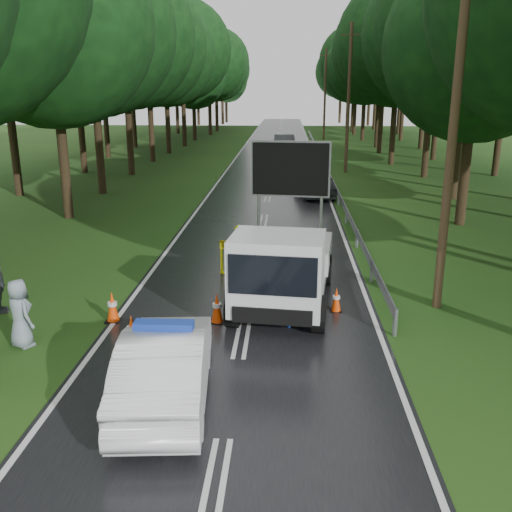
# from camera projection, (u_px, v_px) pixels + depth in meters

# --- Properties ---
(ground) EXTENTS (160.00, 160.00, 0.00)m
(ground) POSITION_uv_depth(u_px,v_px,m) (243.00, 332.00, 14.08)
(ground) COLOR #174112
(ground) RESTS_ON ground
(road) EXTENTS (7.00, 140.00, 0.02)m
(road) POSITION_uv_depth(u_px,v_px,m) (273.00, 168.00, 42.80)
(road) COLOR black
(road) RESTS_ON ground
(guardrail) EXTENTS (0.12, 60.06, 0.70)m
(guardrail) POSITION_uv_depth(u_px,v_px,m) (323.00, 162.00, 42.14)
(guardrail) COLOR gray
(guardrail) RESTS_ON ground
(utility_pole_near) EXTENTS (1.40, 0.24, 10.00)m
(utility_pole_near) POSITION_uv_depth(u_px,v_px,m) (454.00, 118.00, 14.29)
(utility_pole_near) COLOR #4B3622
(utility_pole_near) RESTS_ON ground
(utility_pole_mid) EXTENTS (1.40, 0.24, 10.00)m
(utility_pole_mid) POSITION_uv_depth(u_px,v_px,m) (349.00, 99.00, 39.18)
(utility_pole_mid) COLOR #4B3622
(utility_pole_mid) RESTS_ON ground
(utility_pole_far) EXTENTS (1.40, 0.24, 10.00)m
(utility_pole_far) POSITION_uv_depth(u_px,v_px,m) (325.00, 94.00, 64.08)
(utility_pole_far) COLOR #4B3622
(utility_pole_far) RESTS_ON ground
(police_sedan) EXTENTS (1.97, 4.60, 1.62)m
(police_sedan) POSITION_uv_depth(u_px,v_px,m) (166.00, 365.00, 10.84)
(police_sedan) COLOR white
(police_sedan) RESTS_ON ground
(work_truck) EXTENTS (2.97, 5.67, 4.34)m
(work_truck) POSITION_uv_depth(u_px,v_px,m) (283.00, 266.00, 15.39)
(work_truck) COLOR gray
(work_truck) RESTS_ON ground
(barrier) EXTENTS (2.52, 1.19, 1.14)m
(barrier) POSITION_uv_depth(u_px,v_px,m) (258.00, 254.00, 17.66)
(barrier) COLOR #FAF70D
(barrier) RESTS_ON ground
(officer) EXTENTS (0.71, 0.55, 1.73)m
(officer) POSITION_uv_depth(u_px,v_px,m) (239.00, 251.00, 17.90)
(officer) COLOR #E5EE0C
(officer) RESTS_ON ground
(civilian) EXTENTS (1.19, 1.08, 1.97)m
(civilian) POSITION_uv_depth(u_px,v_px,m) (304.00, 289.00, 14.20)
(civilian) COLOR #183AA0
(civilian) RESTS_ON ground
(bystander_right) EXTENTS (0.95, 0.91, 1.64)m
(bystander_right) POSITION_uv_depth(u_px,v_px,m) (20.00, 313.00, 13.10)
(bystander_right) COLOR gray
(bystander_right) RESTS_ON ground
(queue_car_first) EXTENTS (2.44, 4.76, 1.55)m
(queue_car_first) POSITION_uv_depth(u_px,v_px,m) (314.00, 182.00, 31.70)
(queue_car_first) COLOR #46494E
(queue_car_first) RESTS_ON ground
(queue_car_second) EXTENTS (1.98, 4.47, 1.27)m
(queue_car_second) POSITION_uv_depth(u_px,v_px,m) (303.00, 169.00, 37.51)
(queue_car_second) COLOR #A6A8AE
(queue_car_second) RESTS_ON ground
(queue_car_third) EXTENTS (2.91, 5.43, 1.45)m
(queue_car_third) POSITION_uv_depth(u_px,v_px,m) (305.00, 157.00, 43.21)
(queue_car_third) COLOR black
(queue_car_third) RESTS_ON ground
(queue_car_fourth) EXTENTS (2.16, 5.08, 1.63)m
(queue_car_fourth) POSITION_uv_depth(u_px,v_px,m) (285.00, 144.00, 52.79)
(queue_car_fourth) COLOR #44474C
(queue_car_fourth) RESTS_ON ground
(cone_near_left) EXTENTS (0.38, 0.38, 0.81)m
(cone_near_left) POSITION_uv_depth(u_px,v_px,m) (132.00, 332.00, 13.14)
(cone_near_left) COLOR black
(cone_near_left) RESTS_ON ground
(cone_center) EXTENTS (0.38, 0.38, 0.80)m
(cone_center) POSITION_uv_depth(u_px,v_px,m) (217.00, 309.00, 14.55)
(cone_center) COLOR black
(cone_center) RESTS_ON ground
(cone_far) EXTENTS (0.33, 0.33, 0.71)m
(cone_far) POSITION_uv_depth(u_px,v_px,m) (298.00, 281.00, 16.76)
(cone_far) COLOR black
(cone_far) RESTS_ON ground
(cone_left_mid) EXTENTS (0.39, 0.39, 0.82)m
(cone_left_mid) POSITION_uv_depth(u_px,v_px,m) (112.00, 307.00, 14.62)
(cone_left_mid) COLOR black
(cone_left_mid) RESTS_ON ground
(cone_right) EXTENTS (0.32, 0.32, 0.68)m
(cone_right) POSITION_uv_depth(u_px,v_px,m) (336.00, 300.00, 15.30)
(cone_right) COLOR black
(cone_right) RESTS_ON ground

